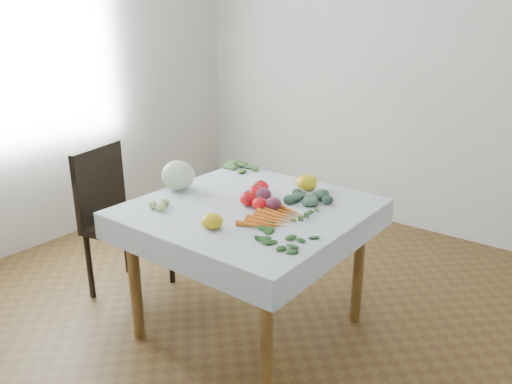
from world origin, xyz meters
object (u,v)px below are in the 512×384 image
table (249,223)px  heirloom_back (307,182)px  cabbage (178,175)px  carrot_bunch (275,218)px  chair (116,211)px

table → heirloom_back: bearing=76.5°
table → cabbage: size_ratio=5.31×
cabbage → table: bearing=5.5°
carrot_bunch → cabbage: bearing=176.9°
chair → heirloom_back: bearing=27.6°
cabbage → chair: bearing=-168.2°
table → carrot_bunch: carrot_bunch is taller
chair → cabbage: chair is taller
table → carrot_bunch: (0.23, -0.08, 0.12)m
table → cabbage: (-0.48, -0.05, 0.19)m
carrot_bunch → heirloom_back: bearing=104.8°
heirloom_back → table: bearing=-103.5°
table → chair: chair is taller
cabbage → carrot_bunch: (0.71, -0.04, -0.07)m
chair → carrot_bunch: 1.21m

